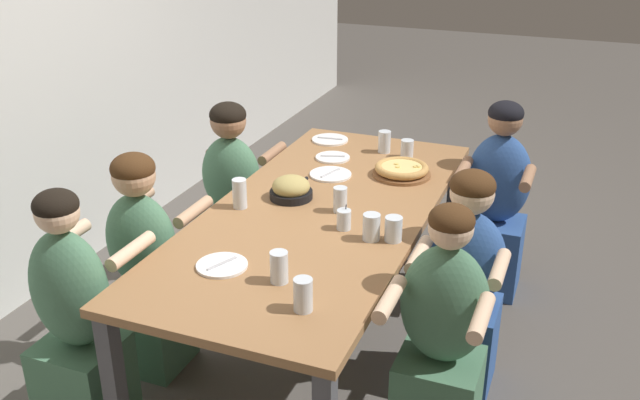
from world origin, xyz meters
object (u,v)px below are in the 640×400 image
Objects in this scene: empty_plate_c at (330,140)px; cocktail_glass_blue at (344,220)px; empty_plate_a at (222,265)px; diner_near_right at (496,207)px; skillet_bowl at (291,189)px; drinking_glass_a at (407,149)px; empty_plate_d at (333,157)px; drinking_glass_f at (371,229)px; drinking_glass_h at (240,195)px; empty_plate_b at (331,174)px; drinking_glass_e at (303,297)px; drinking_glass_d at (279,269)px; drinking_glass_b at (393,230)px; diner_near_center at (463,291)px; diner_far_midright at (233,201)px; drinking_glass_g at (384,143)px; diner_far_left at (76,327)px; drinking_glass_c at (340,201)px; diner_near_midleft at (441,345)px; diner_far_midleft at (145,272)px; pizza_board_main at (402,170)px.

empty_plate_c is 1.23m from cocktail_glass_blue.
diner_near_right is at bearing -29.59° from empty_plate_a.
skillet_bowl is 0.87m from drinking_glass_a.
empty_plate_a is 1.08× the size of empty_plate_d.
diner_near_right is (1.12, -0.40, -0.31)m from drinking_glass_f.
drinking_glass_h is (0.56, 0.20, 0.06)m from empty_plate_a.
drinking_glass_e reaches higher than empty_plate_b.
drinking_glass_h is at bearing 154.48° from empty_plate_b.
drinking_glass_h is (0.58, 0.48, 0.01)m from drinking_glass_d.
drinking_glass_d is (-1.67, -0.42, 0.05)m from empty_plate_c.
empty_plate_c is 1.97× the size of drinking_glass_b.
empty_plate_d is (0.61, 0.00, -0.04)m from skillet_bowl.
diner_near_center is at bearing -128.44° from empty_plate_d.
drinking_glass_g is at bearing 29.55° from diner_far_midright.
diner_far_left reaches higher than drinking_glass_d.
drinking_glass_c is at bearing -177.15° from drinking_glass_g.
cocktail_glass_blue is 0.10× the size of diner_near_right.
skillet_bowl is at bearing 167.73° from empty_plate_b.
drinking_glass_c is at bearing 0.25° from drinking_glass_d.
drinking_glass_h is 0.97m from diner_far_left.
cocktail_glass_blue is 0.89× the size of drinking_glass_e.
diner_far_midright reaches higher than skillet_bowl.
diner_near_midleft is 1.46m from diner_far_midleft.
empty_plate_a is 0.19× the size of diner_far_midleft.
cocktail_glass_blue is (-0.59, -0.29, 0.04)m from empty_plate_b.
diner_near_midleft reaches higher than drinking_glass_g.
empty_plate_c is 1.79× the size of drinking_glass_c.
empty_plate_a and empty_plate_b have the same top height.
diner_near_right reaches higher than pizza_board_main.
drinking_glass_h reaches higher than empty_plate_c.
drinking_glass_h is at bearing 157.14° from drinking_glass_g.
empty_plate_a is at bearing 34.91° from diner_near_center.
drinking_glass_h is at bearing 167.18° from empty_plate_d.
drinking_glass_g is at bearing 59.73° from diner_far_midleft.
cocktail_glass_blue is at bearing 11.27° from diner_near_center.
empty_plate_a is 1.58m from drinking_glass_a.
drinking_glass_d is 0.74m from diner_near_midleft.
diner_near_center is 0.99× the size of diner_far_midright.
drinking_glass_h is (0.07, 0.80, 0.01)m from drinking_glass_b.
diner_far_left reaches higher than drinking_glass_c.
diner_far_left is (-1.82, 0.93, -0.31)m from drinking_glass_a.
skillet_bowl is 0.28× the size of diner_far_midleft.
empty_plate_d is at bearing 76.05° from pizza_board_main.
pizza_board_main is 2.45× the size of drinking_glass_g.
diner_far_midright is (-0.45, 0.79, -0.32)m from drinking_glass_g.
empty_plate_b is 1.15× the size of empty_plate_d.
empty_plate_d is 0.18× the size of diner_far_midright.
drinking_glass_b is at bearing -113.47° from skillet_bowl.
drinking_glass_a is (0.29, 0.05, 0.02)m from pizza_board_main.
drinking_glass_c is at bearing 25.21° from cocktail_glass_blue.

